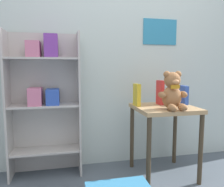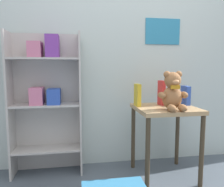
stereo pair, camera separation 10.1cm
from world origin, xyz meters
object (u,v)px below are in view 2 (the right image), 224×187
object	(u,v)px
bookshelf_side	(46,95)
display_table	(165,119)
teddy_bear	(173,92)
book_standing_yellow	(137,95)
book_standing_blue	(185,95)
book_standing_red	(161,93)

from	to	relation	value
bookshelf_side	display_table	size ratio (longest dim) A/B	2.02
teddy_bear	book_standing_yellow	xyz separation A→B (m)	(-0.24, 0.23, -0.05)
teddy_bear	book_standing_blue	distance (m)	0.34
display_table	book_standing_blue	bearing A→B (deg)	20.08
display_table	book_standing_red	world-z (taller)	book_standing_red
bookshelf_side	book_standing_yellow	world-z (taller)	bookshelf_side
book_standing_red	display_table	bearing A→B (deg)	-92.79
teddy_bear	display_table	bearing A→B (deg)	90.71
book_standing_yellow	book_standing_red	xyz separation A→B (m)	(0.24, 0.01, 0.01)
display_table	book_standing_blue	world-z (taller)	book_standing_blue
book_standing_yellow	book_standing_red	world-z (taller)	book_standing_red
display_table	book_standing_yellow	distance (m)	0.34
display_table	teddy_bear	bearing A→B (deg)	-89.29
book_standing_yellow	book_standing_blue	world-z (taller)	book_standing_yellow
display_table	book_standing_yellow	size ratio (longest dim) A/B	3.24
book_standing_red	book_standing_blue	bearing A→B (deg)	-6.31
teddy_bear	book_standing_red	world-z (taller)	teddy_bear
teddy_bear	book_standing_blue	bearing A→B (deg)	43.78
teddy_bear	bookshelf_side	bearing A→B (deg)	158.98
book_standing_red	book_standing_blue	size ratio (longest dim) A/B	1.30
book_standing_blue	bookshelf_side	bearing A→B (deg)	173.88
bookshelf_side	book_standing_blue	bearing A→B (deg)	-8.14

